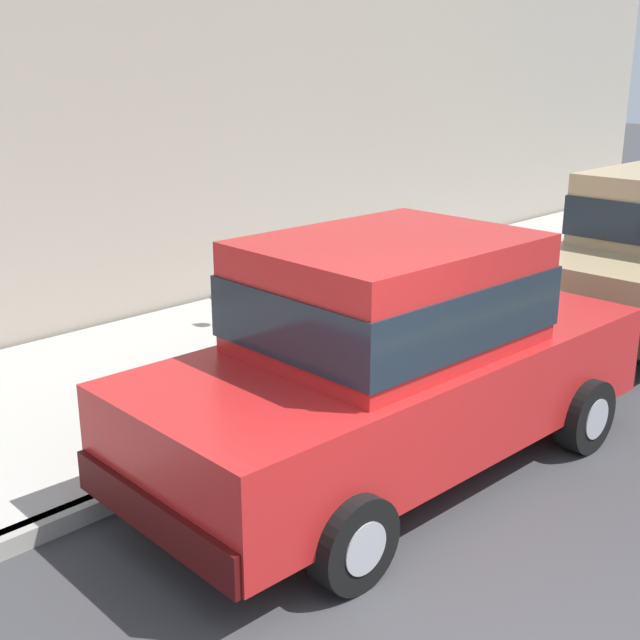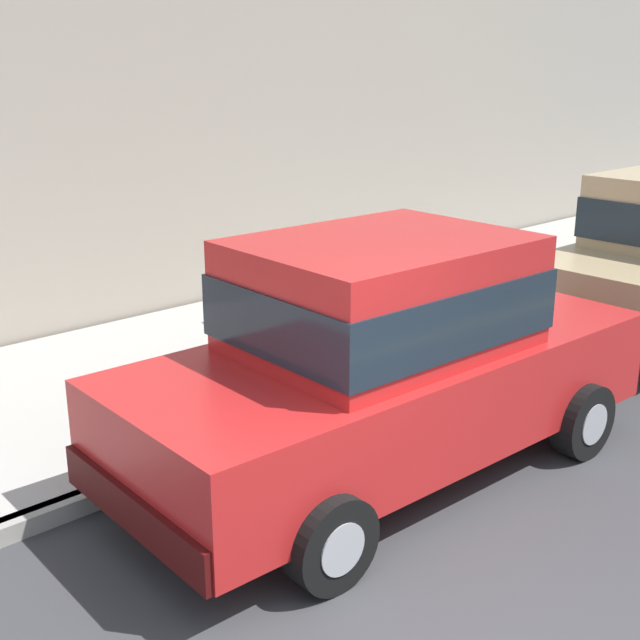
# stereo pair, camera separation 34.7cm
# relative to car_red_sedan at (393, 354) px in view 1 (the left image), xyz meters

# --- Properties ---
(curb) EXTENTS (0.16, 64.00, 0.14)m
(curb) POSITION_rel_car_red_sedan_xyz_m (-1.05, -1.53, -0.91)
(curb) COLOR gray
(curb) RESTS_ON ground
(sidewalk) EXTENTS (3.60, 64.00, 0.14)m
(sidewalk) POSITION_rel_car_red_sedan_xyz_m (-2.85, -1.53, -0.91)
(sidewalk) COLOR #A8A59E
(sidewalk) RESTS_ON ground
(car_red_sedan) EXTENTS (2.14, 4.66, 1.92)m
(car_red_sedan) POSITION_rel_car_red_sedan_xyz_m (0.00, 0.00, 0.00)
(car_red_sedan) COLOR red
(car_red_sedan) RESTS_ON ground
(dog_white) EXTENTS (0.69, 0.43, 0.49)m
(dog_white) POSITION_rel_car_red_sedan_xyz_m (-3.40, 1.25, -0.55)
(dog_white) COLOR white
(dog_white) RESTS_ON sidewalk
(building_facade) EXTENTS (0.50, 20.00, 5.15)m
(building_facade) POSITION_rel_car_red_sedan_xyz_m (-4.95, 3.79, 1.59)
(building_facade) COLOR #9E9384
(building_facade) RESTS_ON ground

